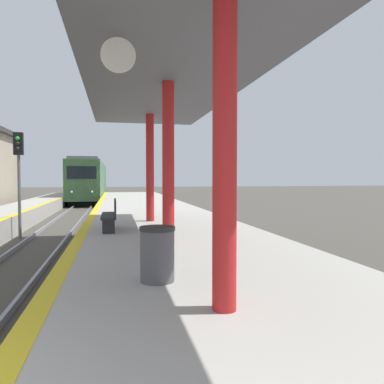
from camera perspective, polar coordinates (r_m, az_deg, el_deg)
train at (r=42.80m, az=-15.21°, el=1.70°), size 2.90×22.93×4.26m
signal_far at (r=16.57m, az=-24.90°, el=3.83°), size 0.36×0.31×4.29m
station_canopy at (r=9.39m, az=-3.67°, el=16.05°), size 4.04×14.21×4.11m
trash_bin at (r=5.85m, az=-5.31°, el=-9.36°), size 0.55×0.55×0.85m
bench at (r=11.66m, az=-12.23°, el=-3.28°), size 0.44×1.87×0.92m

